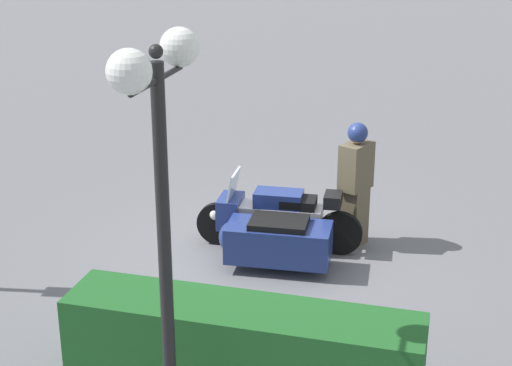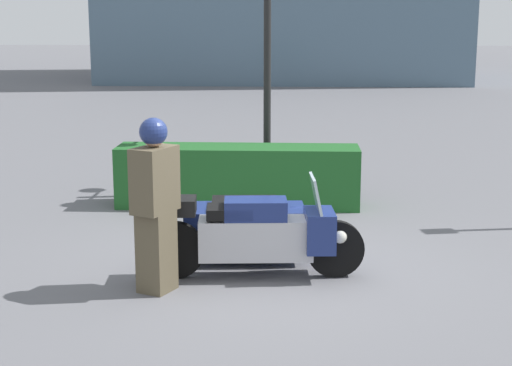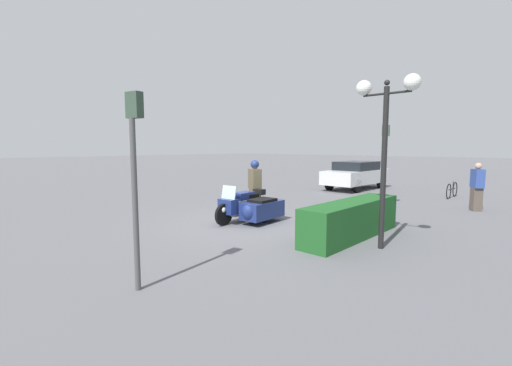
{
  "view_description": "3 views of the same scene",
  "coord_description": "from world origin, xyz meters",
  "px_view_note": "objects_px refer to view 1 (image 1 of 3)",
  "views": [
    {
      "loc": [
        -2.56,
        9.79,
        4.82
      ],
      "look_at": [
        0.08,
        0.14,
        1.19
      ],
      "focal_mm": 55.0,
      "sensor_mm": 36.0,
      "label": 1
    },
    {
      "loc": [
        0.32,
        -8.76,
        2.83
      ],
      "look_at": [
        -0.09,
        -0.65,
        1.14
      ],
      "focal_mm": 55.0,
      "sensor_mm": 36.0,
      "label": 2
    },
    {
      "loc": [
        7.31,
        7.12,
        2.29
      ],
      "look_at": [
        -0.21,
        0.05,
        1.2
      ],
      "focal_mm": 24.0,
      "sensor_mm": 36.0,
      "label": 3
    }
  ],
  "objects_px": {
    "officer_rider": "(355,181)",
    "police_motorcycle": "(272,229)",
    "twin_lamp_post": "(160,139)",
    "hedge_bush_curbside": "(241,347)"
  },
  "relations": [
    {
      "from": "hedge_bush_curbside",
      "to": "officer_rider",
      "type": "bearing_deg",
      "value": -98.31
    },
    {
      "from": "police_motorcycle",
      "to": "hedge_bush_curbside",
      "type": "xyz_separation_m",
      "value": [
        -0.45,
        3.07,
        0.0
      ]
    },
    {
      "from": "police_motorcycle",
      "to": "hedge_bush_curbside",
      "type": "distance_m",
      "value": 3.1
    },
    {
      "from": "police_motorcycle",
      "to": "officer_rider",
      "type": "relative_size",
      "value": 1.31
    },
    {
      "from": "twin_lamp_post",
      "to": "officer_rider",
      "type": "bearing_deg",
      "value": -101.45
    },
    {
      "from": "officer_rider",
      "to": "twin_lamp_post",
      "type": "bearing_deg",
      "value": -77.05
    },
    {
      "from": "officer_rider",
      "to": "twin_lamp_post",
      "type": "xyz_separation_m",
      "value": [
        0.99,
        4.87,
        1.97
      ]
    },
    {
      "from": "officer_rider",
      "to": "twin_lamp_post",
      "type": "distance_m",
      "value": 5.35
    },
    {
      "from": "police_motorcycle",
      "to": "twin_lamp_post",
      "type": "xyz_separation_m",
      "value": [
        -0.04,
        4.01,
        2.49
      ]
    },
    {
      "from": "officer_rider",
      "to": "police_motorcycle",
      "type": "bearing_deg",
      "value": -115.73
    }
  ]
}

